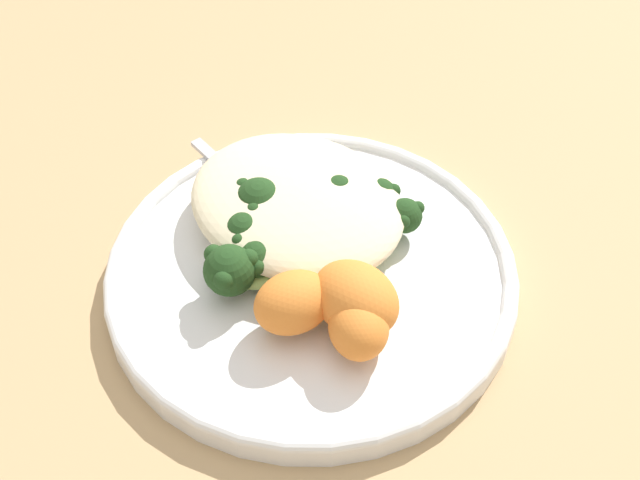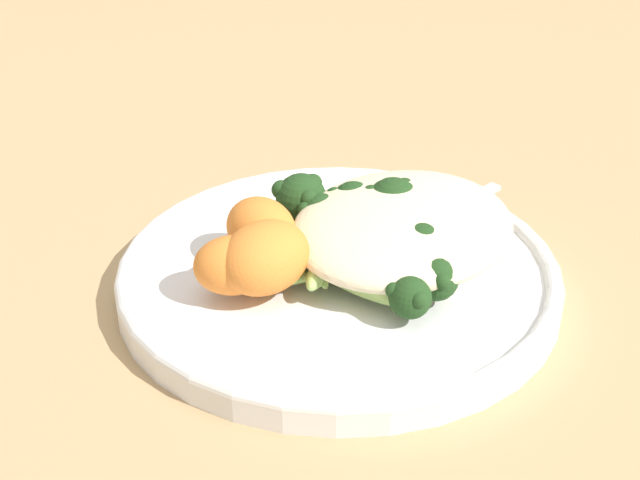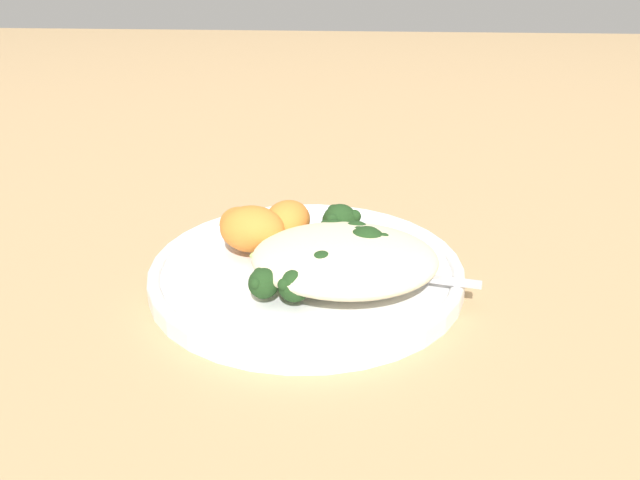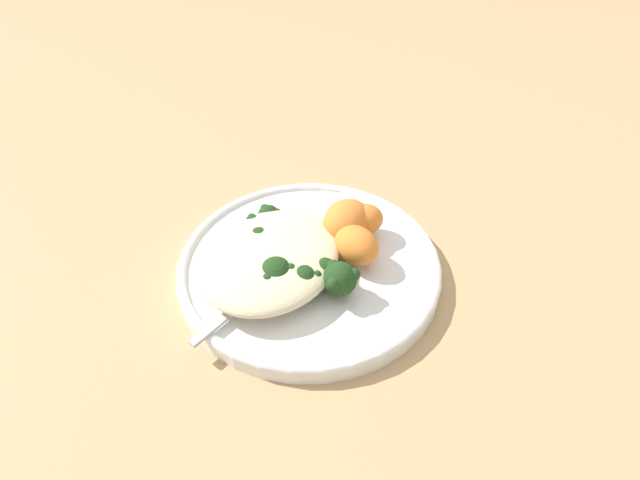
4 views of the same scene
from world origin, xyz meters
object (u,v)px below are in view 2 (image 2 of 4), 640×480
Objects in this scene: broccoli_stalk_0 at (379,287)px; broccoli_stalk_1 at (384,272)px; quinoa_mound at (403,226)px; broccoli_stalk_3 at (392,239)px; spoon at (419,224)px; broccoli_stalk_2 at (406,252)px; broccoli_stalk_6 at (322,225)px; broccoli_stalk_4 at (382,215)px; sweet_potato_chunk_1 at (260,255)px; sweet_potato_chunk_0 at (261,228)px; broccoli_stalk_7 at (304,208)px; sweet_potato_chunk_2 at (233,265)px; plate at (339,273)px; broccoli_stalk_5 at (344,223)px.

broccoli_stalk_1 is (-0.02, -0.01, 0.00)m from broccoli_stalk_0.
quinoa_mound is 1.43× the size of broccoli_stalk_3.
broccoli_stalk_0 is at bearing -153.81° from spoon.
broccoli_stalk_2 reaches higher than broccoli_stalk_6.
broccoli_stalk_4 is (-0.07, -0.04, 0.01)m from broccoli_stalk_0.
spoon is (-0.12, 0.05, -0.02)m from sweet_potato_chunk_1.
broccoli_stalk_2 is 0.66× the size of broccoli_stalk_4.
sweet_potato_chunk_0 reaches higher than broccoli_stalk_1.
spoon is (-0.09, 0.07, -0.02)m from sweet_potato_chunk_0.
broccoli_stalk_7 is 1.81× the size of sweet_potato_chunk_0.
broccoli_stalk_3 is 0.11m from sweet_potato_chunk_2.
spoon is (-0.05, 0.07, -0.01)m from broccoli_stalk_7.
plate is 0.05m from broccoli_stalk_4.
broccoli_stalk_1 is 1.23× the size of broccoli_stalk_7.
sweet_potato_chunk_0 reaches higher than sweet_potato_chunk_2.
broccoli_stalk_2 reaches higher than broccoli_stalk_5.
broccoli_stalk_2 is 1.63× the size of sweet_potato_chunk_2.
broccoli_stalk_1 is 0.07m from broccoli_stalk_6.
broccoli_stalk_3 is at bearing 102.70° from broccoli_stalk_2.
sweet_potato_chunk_2 reaches higher than quinoa_mound.
broccoli_stalk_6 is 0.04m from sweet_potato_chunk_0.
plate is 2.55× the size of broccoli_stalk_3.
quinoa_mound is 0.07m from broccoli_stalk_0.
sweet_potato_chunk_0 is (-0.00, -0.09, 0.01)m from broccoli_stalk_0.
sweet_potato_chunk_1 reaches higher than sweet_potato_chunk_2.
broccoli_stalk_2 is 0.11m from sweet_potato_chunk_2.
broccoli_stalk_2 is 0.82× the size of broccoli_stalk_7.
plate is 0.07m from spoon.
spoon is at bearing 161.54° from plate.
broccoli_stalk_2 is at bearing -120.41° from broccoli_stalk_5.
spoon is (-0.09, -0.03, -0.01)m from broccoli_stalk_0.
broccoli_stalk_2 is (0.02, 0.02, -0.00)m from quinoa_mound.
broccoli_stalk_3 is 1.18× the size of broccoli_stalk_7.
sweet_potato_chunk_1 reaches higher than broccoli_stalk_5.
broccoli_stalk_5 is 2.20× the size of sweet_potato_chunk_0.
sweet_potato_chunk_2 is at bearing -29.74° from quinoa_mound.
plate is 2.47× the size of broccoli_stalk_5.
plate is 5.96× the size of sweet_potato_chunk_2.
broccoli_stalk_2 is 0.68× the size of broccoli_stalk_5.
broccoli_stalk_4 reaches higher than broccoli_stalk_7.
broccoli_stalk_3 is (-0.04, -0.02, 0.00)m from broccoli_stalk_1.
broccoli_stalk_2 is 0.70× the size of broccoli_stalk_3.
quinoa_mound is at bearing -124.44° from broccoli_stalk_7.
broccoli_stalk_3 is 0.09m from sweet_potato_chunk_0.
sweet_potato_chunk_2 is at bearing 139.83° from broccoli_stalk_7.
sweet_potato_chunk_0 reaches higher than broccoli_stalk_5.
broccoli_stalk_2 is 0.64× the size of spoon.
broccoli_stalk_5 is at bearing -152.71° from plate.
quinoa_mound is 0.09m from sweet_potato_chunk_0.
sweet_potato_chunk_1 is at bearing 144.44° from sweet_potato_chunk_2.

